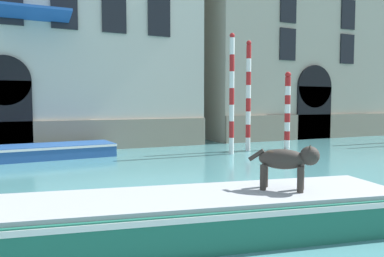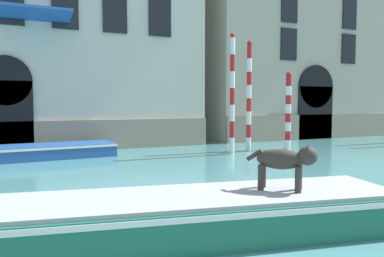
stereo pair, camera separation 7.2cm
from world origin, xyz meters
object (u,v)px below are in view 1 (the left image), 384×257
object	(u,v)px
dog_on_deck	(288,160)
mooring_pole_3	(232,94)
boat_moored_near_palazzo	(39,151)
mooring_pole_0	(248,96)
boat_foreground	(123,219)
mooring_pole_4	(287,110)

from	to	relation	value
dog_on_deck	mooring_pole_3	size ratio (longest dim) A/B	0.18
boat_moored_near_palazzo	mooring_pole_0	world-z (taller)	mooring_pole_0
boat_foreground	dog_on_deck	bearing A→B (deg)	-1.62
boat_foreground	mooring_pole_4	size ratio (longest dim) A/B	2.69
mooring_pole_4	dog_on_deck	bearing A→B (deg)	-128.68
boat_foreground	mooring_pole_0	world-z (taller)	mooring_pole_0
dog_on_deck	boat_moored_near_palazzo	xyz separation A→B (m)	(-3.27, 9.77, -0.85)
mooring_pole_0	mooring_pole_4	distance (m)	1.94
dog_on_deck	mooring_pole_0	xyz separation A→B (m)	(4.83, 8.58, 1.19)
dog_on_deck	boat_foreground	bearing A→B (deg)	-148.71
boat_foreground	boat_moored_near_palazzo	distance (m)	9.26
mooring_pole_3	mooring_pole_4	world-z (taller)	mooring_pole_3
boat_moored_near_palazzo	mooring_pole_4	size ratio (longest dim) A/B	1.62
dog_on_deck	mooring_pole_4	xyz separation A→B (m)	(6.65, 8.31, 0.58)
mooring_pole_0	mooring_pole_3	distance (m)	1.36
dog_on_deck	mooring_pole_0	bearing A→B (deg)	103.98
mooring_pole_3	mooring_pole_4	xyz separation A→B (m)	(3.01, 0.38, -0.67)
mooring_pole_4	boat_foreground	bearing A→B (deg)	-139.64
boat_moored_near_palazzo	mooring_pole_4	bearing A→B (deg)	-12.88
boat_foreground	mooring_pole_4	world-z (taller)	mooring_pole_4
boat_moored_near_palazzo	mooring_pole_3	size ratio (longest dim) A/B	1.15
dog_on_deck	mooring_pole_4	bearing A→B (deg)	94.69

